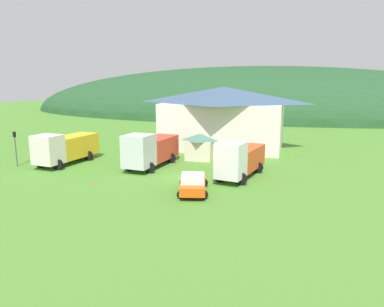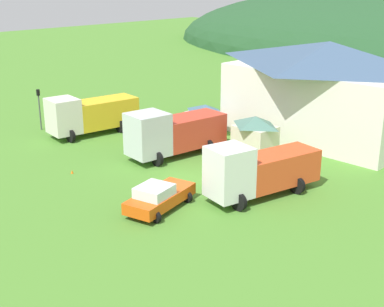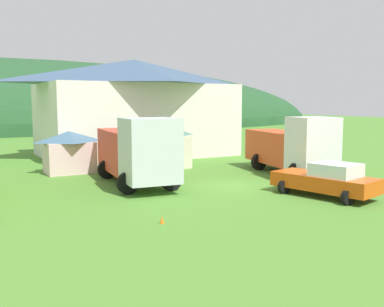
% 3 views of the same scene
% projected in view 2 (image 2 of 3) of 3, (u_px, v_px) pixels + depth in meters
% --- Properties ---
extents(ground_plane, '(200.00, 200.00, 0.00)m').
position_uv_depth(ground_plane, '(185.00, 179.00, 36.38)').
color(ground_plane, '#4C842D').
extents(depot_building, '(16.32, 10.57, 8.04)m').
position_uv_depth(depot_building, '(326.00, 88.00, 44.91)').
color(depot_building, white).
rests_on(depot_building, ground).
extents(play_shed_cream, '(3.17, 2.58, 2.99)m').
position_uv_depth(play_shed_cream, '(255.00, 134.00, 41.13)').
color(play_shed_cream, beige).
rests_on(play_shed_cream, ground).
extents(play_shed_pink, '(3.19, 2.34, 2.66)m').
position_uv_depth(play_shed_pink, '(205.00, 119.00, 46.06)').
color(play_shed_pink, beige).
rests_on(play_shed_pink, ground).
extents(heavy_rig_striped, '(3.91, 8.07, 3.48)m').
position_uv_depth(heavy_rig_striped, '(90.00, 114.00, 46.05)').
color(heavy_rig_striped, silver).
rests_on(heavy_rig_striped, ground).
extents(tow_truck_silver, '(3.86, 8.23, 3.71)m').
position_uv_depth(tow_truck_silver, '(172.00, 132.00, 40.46)').
color(tow_truck_silver, silver).
rests_on(tow_truck_silver, ground).
extents(heavy_rig_white, '(3.96, 8.05, 3.65)m').
position_uv_depth(heavy_rig_white, '(258.00, 170.00, 32.99)').
color(heavy_rig_white, white).
rests_on(heavy_rig_white, ground).
extents(service_pickup_orange, '(3.13, 5.21, 1.66)m').
position_uv_depth(service_pickup_orange, '(159.00, 197.00, 31.48)').
color(service_pickup_orange, '#E05111').
rests_on(service_pickup_orange, ground).
extents(traffic_light_west, '(0.20, 0.32, 3.67)m').
position_uv_depth(traffic_light_west, '(39.00, 105.00, 47.18)').
color(traffic_light_west, '#4C4C51').
rests_on(traffic_light_west, ground).
extents(traffic_cone_near_pickup, '(0.36, 0.36, 0.54)m').
position_uv_depth(traffic_cone_near_pickup, '(72.00, 174.00, 37.44)').
color(traffic_cone_near_pickup, orange).
rests_on(traffic_cone_near_pickup, ground).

